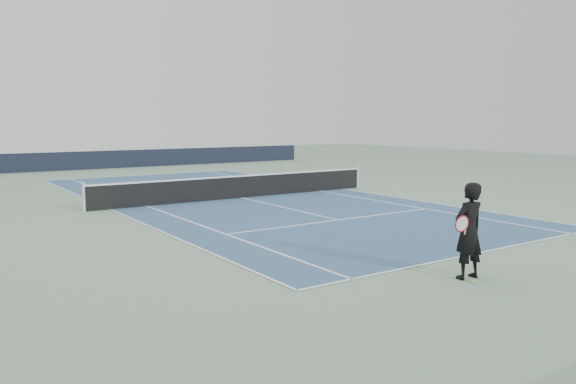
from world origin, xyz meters
TOP-DOWN VIEW (x-y plane):
  - ground at (0.00, 0.00)m, footprint 80.00×80.00m
  - court_surface at (0.00, 0.00)m, footprint 10.97×23.77m
  - tennis_net at (0.00, 0.00)m, footprint 12.90×0.10m
  - windscreen_far at (0.00, 17.88)m, footprint 30.00×0.25m
  - tennis_player at (-2.09, -13.13)m, footprint 0.84×0.57m
  - tennis_ball at (-2.24, -13.43)m, footprint 0.07×0.07m

SIDE VIEW (x-z plane):
  - ground at x=0.00m, z-range 0.00..0.00m
  - court_surface at x=0.00m, z-range 0.00..0.01m
  - tennis_ball at x=-2.24m, z-range 0.00..0.07m
  - tennis_net at x=0.00m, z-range -0.03..1.04m
  - windscreen_far at x=0.00m, z-range 0.00..1.20m
  - tennis_player at x=-2.09m, z-range 0.00..1.99m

